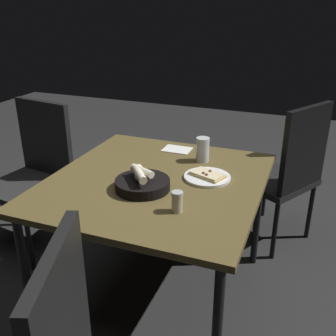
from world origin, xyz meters
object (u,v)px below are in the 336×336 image
object	(u,v)px
bread_basket	(142,183)
chair_near	(35,168)
chair_spare	(286,169)
pizza_plate	(207,176)
pepper_shaker	(177,203)
dining_table	(156,189)
beer_glass	(203,151)

from	to	relation	value
bread_basket	chair_near	size ratio (longest dim) A/B	0.27
bread_basket	chair_spare	distance (m)	1.09
pizza_plate	pepper_shaker	distance (m)	0.36
pizza_plate	pepper_shaker	size ratio (longest dim) A/B	2.53
pizza_plate	dining_table	bearing A→B (deg)	-157.75
chair_near	pepper_shaker	bearing A→B (deg)	-23.63
dining_table	beer_glass	bearing A→B (deg)	64.73
beer_glass	chair_spare	xyz separation A→B (m)	(0.42, 0.48, -0.23)
chair_spare	dining_table	bearing A→B (deg)	-125.73
beer_glass	pepper_shaker	world-z (taller)	beer_glass
pizza_plate	beer_glass	distance (m)	0.23
dining_table	chair_spare	bearing A→B (deg)	54.27
dining_table	pizza_plate	size ratio (longest dim) A/B	4.75
pizza_plate	bread_basket	distance (m)	0.33
beer_glass	pepper_shaker	size ratio (longest dim) A/B	1.46
pizza_plate	chair_near	distance (m)	1.19
pepper_shaker	chair_near	world-z (taller)	chair_near
pizza_plate	pepper_shaker	xyz separation A→B (m)	(-0.03, -0.36, 0.03)
dining_table	chair_spare	size ratio (longest dim) A/B	1.13
chair_near	beer_glass	bearing A→B (deg)	3.81
pizza_plate	bread_basket	size ratio (longest dim) A/B	0.90
dining_table	beer_glass	xyz separation A→B (m)	(0.14, 0.31, 0.11)
chair_spare	beer_glass	bearing A→B (deg)	-131.30
dining_table	pepper_shaker	xyz separation A→B (m)	(0.20, -0.26, 0.10)
bread_basket	chair_near	world-z (taller)	chair_near
dining_table	pizza_plate	world-z (taller)	pizza_plate
dining_table	chair_near	distance (m)	0.97
chair_near	pizza_plate	bearing A→B (deg)	-6.83
dining_table	bread_basket	size ratio (longest dim) A/B	4.27
dining_table	pizza_plate	xyz separation A→B (m)	(0.23, 0.09, 0.07)
pizza_plate	pepper_shaker	world-z (taller)	pepper_shaker
bread_basket	pepper_shaker	distance (m)	0.26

